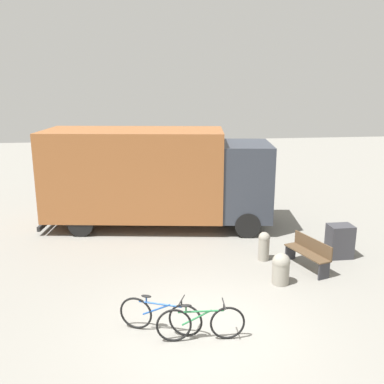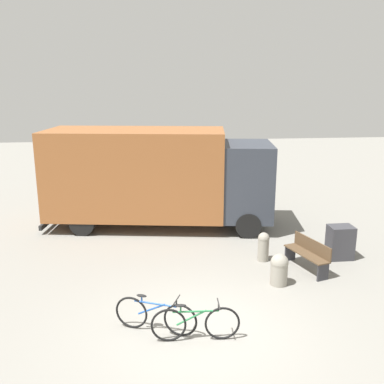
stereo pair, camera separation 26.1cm
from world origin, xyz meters
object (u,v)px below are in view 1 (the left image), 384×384
delivery_truck (155,175)px  bollard_near_bench (281,268)px  bicycle_near (160,316)px  bicycle_middle (201,323)px  utility_box (340,241)px  bollard_far_bench (264,245)px  park_bench (309,252)px

delivery_truck → bollard_near_bench: bearing=-51.0°
bicycle_near → bicycle_middle: (0.77, -0.39, 0.00)m
bicycle_near → utility_box: 6.31m
bicycle_near → utility_box: (5.42, 3.22, 0.11)m
bicycle_near → bicycle_middle: 0.87m
bollard_far_bench → bicycle_near: bearing=-133.8°
utility_box → bollard_far_bench: bearing=178.0°
park_bench → bicycle_middle: size_ratio=0.88×
park_bench → bollard_near_bench: size_ratio=1.90×
park_bench → bicycle_near: (-4.21, -2.57, -0.10)m
delivery_truck → utility_box: 6.43m
park_bench → bicycle_near: park_bench is taller
bicycle_middle → utility_box: utility_box is taller
utility_box → delivery_truck: bearing=145.4°
bollard_far_bench → bicycle_middle: bearing=-123.0°
bollard_far_bench → utility_box: utility_box is taller
utility_box → bollard_near_bench: bearing=-147.7°
park_bench → utility_box: bearing=-78.5°
bollard_near_bench → bollard_far_bench: bearing=89.4°
park_bench → bicycle_middle: bearing=113.7°
delivery_truck → utility_box: bearing=-25.8°
delivery_truck → utility_box: delivery_truck is taller
bicycle_middle → bollard_near_bench: size_ratio=2.16×
bicycle_middle → bicycle_near: bearing=156.3°
delivery_truck → park_bench: size_ratio=5.19×
delivery_truck → bicycle_near: bearing=-83.3°
bicycle_middle → delivery_truck: bearing=97.0°
utility_box → park_bench: bearing=-151.5°
park_bench → utility_box: (1.21, 0.66, 0.01)m
park_bench → bollard_near_bench: bearing=109.4°
bicycle_near → bollard_near_bench: bollard_near_bench is taller
bicycle_middle → utility_box: size_ratio=1.81×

